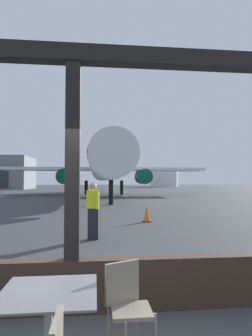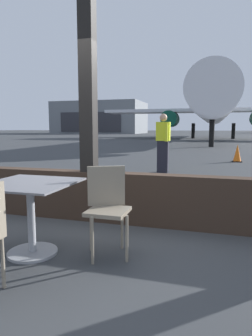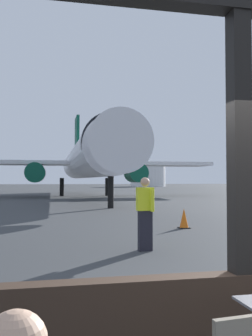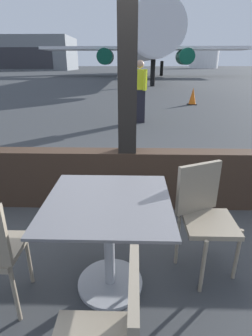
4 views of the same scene
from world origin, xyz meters
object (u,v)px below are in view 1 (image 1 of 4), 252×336
traffic_cone (147,214)px  fuel_storage_tank (164,178)px  ground_crew_worker (93,210)px  dining_table (48,323)px  airplane (105,166)px  cafe_chair_window_left (127,300)px

traffic_cone → fuel_storage_tank: size_ratio=0.08×
traffic_cone → fuel_storage_tank: 83.10m
ground_crew_worker → traffic_cone: 4.37m
ground_crew_worker → dining_table: bearing=-93.3°
airplane → fuel_storage_tank: (21.32, 57.04, -0.89)m
airplane → traffic_cone: bearing=-87.4°
traffic_cone → dining_table: bearing=-105.3°
ground_crew_worker → traffic_cone: bearing=57.3°
cafe_chair_window_left → ground_crew_worker: (-0.40, 5.98, 0.35)m
cafe_chair_window_left → fuel_storage_tank: size_ratio=0.10×
traffic_cone → fuel_storage_tank: fuel_storage_tank is taller
dining_table → ground_crew_worker: size_ratio=0.51×
dining_table → traffic_cone: dining_table is taller
dining_table → fuel_storage_tank: fuel_storage_tank is taller
airplane → ground_crew_worker: (-1.27, -27.17, -2.78)m
fuel_storage_tank → traffic_cone: bearing=-104.1°
dining_table → ground_crew_worker: (0.36, 6.23, 0.42)m
cafe_chair_window_left → traffic_cone: 9.82m
traffic_cone → fuel_storage_tank: (20.25, 80.56, 2.46)m
cafe_chair_window_left → airplane: size_ratio=0.03×
airplane → fuel_storage_tank: size_ratio=3.86×
cafe_chair_window_left → fuel_storage_tank: fuel_storage_tank is taller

